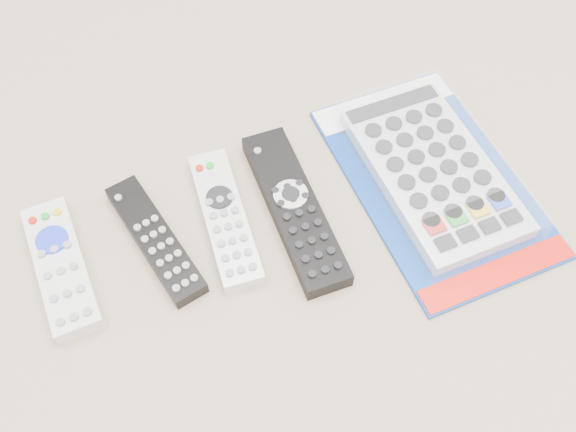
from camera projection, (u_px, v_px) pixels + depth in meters
name	position (u px, v px, depth m)	size (l,w,h in m)	color
remote_small_grey	(61.00, 267.00, 0.69)	(0.05, 0.17, 0.03)	silver
remote_slim_black	(156.00, 240.00, 0.71)	(0.07, 0.18, 0.02)	black
remote_silver_dvd	(225.00, 218.00, 0.72)	(0.06, 0.18, 0.02)	silver
remote_large_black	(295.00, 208.00, 0.73)	(0.06, 0.22, 0.02)	black
jumbo_remote_packaged	(434.00, 170.00, 0.75)	(0.19, 0.31, 0.04)	navy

